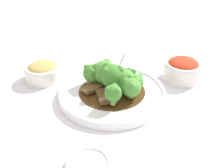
{
  "coord_description": "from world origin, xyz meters",
  "views": [
    {
      "loc": [
        -0.29,
        -0.43,
        0.35
      ],
      "look_at": [
        0.0,
        0.0,
        0.03
      ],
      "focal_mm": 42.0,
      "sensor_mm": 36.0,
      "label": 1
    }
  ],
  "objects_px": {
    "broccoli_floret_4": "(105,71)",
    "side_bowl_appetizer": "(43,71)",
    "broccoli_floret_3": "(92,73)",
    "serving_spoon": "(119,70)",
    "broccoli_floret_1": "(125,80)",
    "broccoli_floret_5": "(112,75)",
    "main_plate": "(112,93)",
    "beef_strip_2": "(93,88)",
    "sauce_dish": "(88,165)",
    "broccoli_floret_6": "(136,82)",
    "side_bowl_kimchi": "(182,69)",
    "broccoli_floret_7": "(113,93)",
    "broccoli_floret_2": "(129,75)",
    "broccoli_floret_0": "(131,87)",
    "beef_strip_1": "(118,80)",
    "beef_strip_0": "(106,96)"
  },
  "relations": [
    {
      "from": "broccoli_floret_6",
      "to": "serving_spoon",
      "type": "height_order",
      "value": "broccoli_floret_6"
    },
    {
      "from": "broccoli_floret_0",
      "to": "broccoli_floret_3",
      "type": "distance_m",
      "value": 0.11
    },
    {
      "from": "broccoli_floret_0",
      "to": "sauce_dish",
      "type": "xyz_separation_m",
      "value": [
        -0.17,
        -0.11,
        -0.04
      ]
    },
    {
      "from": "broccoli_floret_0",
      "to": "broccoli_floret_4",
      "type": "relative_size",
      "value": 0.8
    },
    {
      "from": "broccoli_floret_1",
      "to": "broccoli_floret_3",
      "type": "distance_m",
      "value": 0.08
    },
    {
      "from": "side_bowl_kimchi",
      "to": "broccoli_floret_7",
      "type": "bearing_deg",
      "value": -176.26
    },
    {
      "from": "beef_strip_2",
      "to": "side_bowl_kimchi",
      "type": "bearing_deg",
      "value": -14.62
    },
    {
      "from": "broccoli_floret_3",
      "to": "side_bowl_appetizer",
      "type": "relative_size",
      "value": 0.52
    },
    {
      "from": "broccoli_floret_7",
      "to": "sauce_dish",
      "type": "height_order",
      "value": "broccoli_floret_7"
    },
    {
      "from": "broccoli_floret_2",
      "to": "sauce_dish",
      "type": "bearing_deg",
      "value": -143.28
    },
    {
      "from": "side_bowl_appetizer",
      "to": "broccoli_floret_7",
      "type": "bearing_deg",
      "value": -71.87
    },
    {
      "from": "broccoli_floret_2",
      "to": "broccoli_floret_6",
      "type": "relative_size",
      "value": 1.01
    },
    {
      "from": "broccoli_floret_0",
      "to": "broccoli_floret_6",
      "type": "bearing_deg",
      "value": 29.22
    },
    {
      "from": "main_plate",
      "to": "broccoli_floret_5",
      "type": "bearing_deg",
      "value": 89.42
    },
    {
      "from": "side_bowl_kimchi",
      "to": "side_bowl_appetizer",
      "type": "xyz_separation_m",
      "value": [
        -0.3,
        0.2,
        -0.01
      ]
    },
    {
      "from": "broccoli_floret_1",
      "to": "broccoli_floret_5",
      "type": "relative_size",
      "value": 0.79
    },
    {
      "from": "broccoli_floret_7",
      "to": "broccoli_floret_2",
      "type": "bearing_deg",
      "value": 30.07
    },
    {
      "from": "side_bowl_appetizer",
      "to": "broccoli_floret_0",
      "type": "bearing_deg",
      "value": -61.06
    },
    {
      "from": "main_plate",
      "to": "broccoli_floret_7",
      "type": "relative_size",
      "value": 5.33
    },
    {
      "from": "beef_strip_2",
      "to": "broccoli_floret_5",
      "type": "xyz_separation_m",
      "value": [
        0.04,
        -0.02,
        0.03
      ]
    },
    {
      "from": "beef_strip_1",
      "to": "broccoli_floret_6",
      "type": "xyz_separation_m",
      "value": [
        0.01,
        -0.06,
        0.02
      ]
    },
    {
      "from": "beef_strip_2",
      "to": "side_bowl_kimchi",
      "type": "height_order",
      "value": "side_bowl_kimchi"
    },
    {
      "from": "broccoli_floret_1",
      "to": "broccoli_floret_4",
      "type": "xyz_separation_m",
      "value": [
        -0.02,
        0.06,
        0.0
      ]
    },
    {
      "from": "beef_strip_2",
      "to": "broccoli_floret_1",
      "type": "height_order",
      "value": "broccoli_floret_1"
    },
    {
      "from": "broccoli_floret_4",
      "to": "side_bowl_appetizer",
      "type": "bearing_deg",
      "value": 128.71
    },
    {
      "from": "broccoli_floret_6",
      "to": "side_bowl_kimchi",
      "type": "distance_m",
      "value": 0.16
    },
    {
      "from": "broccoli_floret_1",
      "to": "broccoli_floret_5",
      "type": "distance_m",
      "value": 0.03
    },
    {
      "from": "serving_spoon",
      "to": "broccoli_floret_3",
      "type": "bearing_deg",
      "value": -174.43
    },
    {
      "from": "beef_strip_2",
      "to": "broccoli_floret_7",
      "type": "height_order",
      "value": "broccoli_floret_7"
    },
    {
      "from": "main_plate",
      "to": "serving_spoon",
      "type": "distance_m",
      "value": 0.09
    },
    {
      "from": "sauce_dish",
      "to": "beef_strip_0",
      "type": "bearing_deg",
      "value": 47.12
    },
    {
      "from": "broccoli_floret_0",
      "to": "broccoli_floret_1",
      "type": "height_order",
      "value": "broccoli_floret_1"
    },
    {
      "from": "broccoli_floret_4",
      "to": "broccoli_floret_6",
      "type": "xyz_separation_m",
      "value": [
        0.04,
        -0.07,
        -0.01
      ]
    },
    {
      "from": "broccoli_floret_4",
      "to": "broccoli_floret_6",
      "type": "distance_m",
      "value": 0.08
    },
    {
      "from": "broccoli_floret_3",
      "to": "serving_spoon",
      "type": "xyz_separation_m",
      "value": [
        0.09,
        0.01,
        -0.02
      ]
    },
    {
      "from": "side_bowl_kimchi",
      "to": "broccoli_floret_6",
      "type": "bearing_deg",
      "value": -179.23
    },
    {
      "from": "main_plate",
      "to": "beef_strip_2",
      "type": "bearing_deg",
      "value": 144.24
    },
    {
      "from": "broccoli_floret_1",
      "to": "sauce_dish",
      "type": "bearing_deg",
      "value": -142.89
    },
    {
      "from": "serving_spoon",
      "to": "broccoli_floret_5",
      "type": "bearing_deg",
      "value": -138.09
    },
    {
      "from": "broccoli_floret_5",
      "to": "serving_spoon",
      "type": "height_order",
      "value": "broccoli_floret_5"
    },
    {
      "from": "broccoli_floret_6",
      "to": "sauce_dish",
      "type": "bearing_deg",
      "value": -148.81
    },
    {
      "from": "serving_spoon",
      "to": "beef_strip_0",
      "type": "bearing_deg",
      "value": -139.88
    },
    {
      "from": "beef_strip_0",
      "to": "broccoli_floret_5",
      "type": "bearing_deg",
      "value": 35.88
    },
    {
      "from": "broccoli_floret_4",
      "to": "sauce_dish",
      "type": "xyz_separation_m",
      "value": [
        -0.16,
        -0.19,
        -0.04
      ]
    },
    {
      "from": "broccoli_floret_3",
      "to": "serving_spoon",
      "type": "distance_m",
      "value": 0.09
    },
    {
      "from": "sauce_dish",
      "to": "broccoli_floret_4",
      "type": "bearing_deg",
      "value": 50.19
    },
    {
      "from": "broccoli_floret_1",
      "to": "sauce_dish",
      "type": "height_order",
      "value": "broccoli_floret_1"
    },
    {
      "from": "beef_strip_0",
      "to": "broccoli_floret_6",
      "type": "bearing_deg",
      "value": -14.58
    },
    {
      "from": "broccoli_floret_1",
      "to": "serving_spoon",
      "type": "bearing_deg",
      "value": 62.49
    },
    {
      "from": "beef_strip_1",
      "to": "side_bowl_kimchi",
      "type": "xyz_separation_m",
      "value": [
        0.17,
        -0.05,
        0.0
      ]
    }
  ]
}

